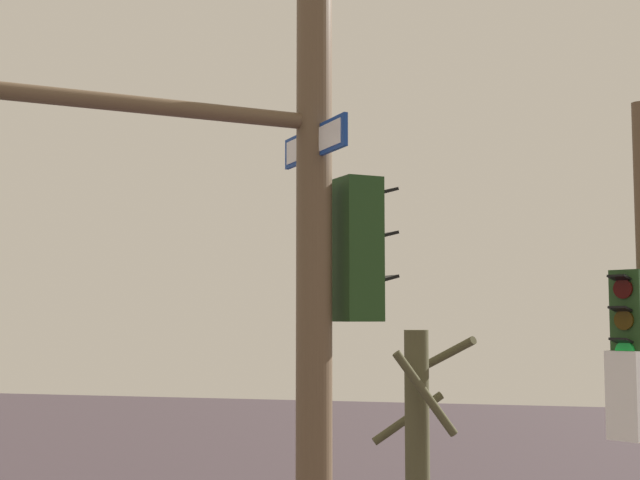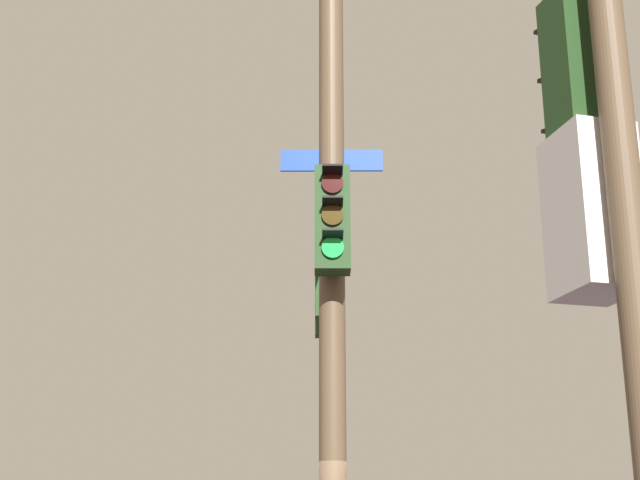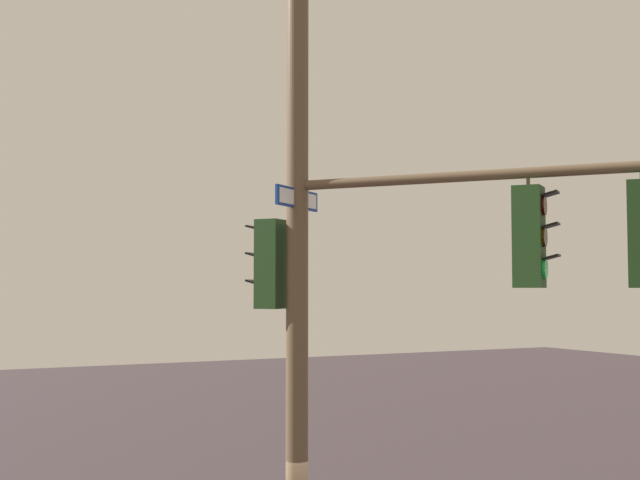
{
  "view_description": "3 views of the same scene",
  "coord_description": "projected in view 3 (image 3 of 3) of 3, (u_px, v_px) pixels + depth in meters",
  "views": [
    {
      "loc": [
        1.28,
        -6.27,
        4.34
      ],
      "look_at": [
        -0.45,
        0.69,
        4.98
      ],
      "focal_mm": 49.78,
      "sensor_mm": 36.0,
      "label": 1
    },
    {
      "loc": [
        7.19,
        6.03,
        1.73
      ],
      "look_at": [
        0.11,
        0.36,
        4.61
      ],
      "focal_mm": 53.82,
      "sensor_mm": 36.0,
      "label": 2
    },
    {
      "loc": [
        -9.49,
        4.42,
        4.58
      ],
      "look_at": [
        -0.6,
        -0.05,
        5.15
      ],
      "focal_mm": 46.44,
      "sensor_mm": 36.0,
      "label": 3
    }
  ],
  "objects": [
    {
      "name": "main_signal_pole_assembly",
      "position": [
        359.0,
        228.0,
        9.87
      ],
      "size": [
        5.63,
        3.66,
        10.0
      ],
      "rotation": [
        0.0,
        0.0,
        3.82
      ],
      "color": "brown",
      "rests_on": "ground"
    }
  ]
}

